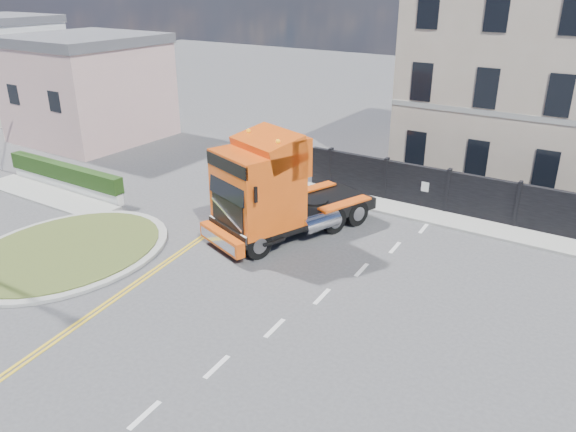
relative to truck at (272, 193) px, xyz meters
The scene contains 10 objects.
ground 3.40m from the truck, 66.71° to the right, with size 120.00×120.00×0.00m, color #424244.
traffic_island 8.32m from the truck, 136.68° to the right, with size 6.80×6.80×0.17m.
hedge_wall 12.00m from the truck, behind, with size 8.00×0.55×1.35m.
pavement_side 12.24m from the truck, 169.70° to the right, with size 8.50×1.80×0.10m, color #989893.
seaside_bldg_pink 19.99m from the truck, 161.19° to the left, with size 8.00×8.00×6.00m, color #CAA09E.
seaside_bldg_cream 28.20m from the truck, 162.58° to the left, with size 9.00×8.00×5.00m, color beige.
hoarding_fence 10.05m from the truck, 40.07° to the left, with size 18.80×0.25×2.00m.
georgian_building 16.11m from the truck, 63.00° to the left, with size 12.30×10.30×12.80m.
pavement_far 9.20m from the truck, 37.95° to the left, with size 20.00×1.60×0.12m, color #989893.
truck is the anchor object (origin of this frame).
Camera 1 is at (10.90, -14.66, 9.88)m, focal length 35.00 mm.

